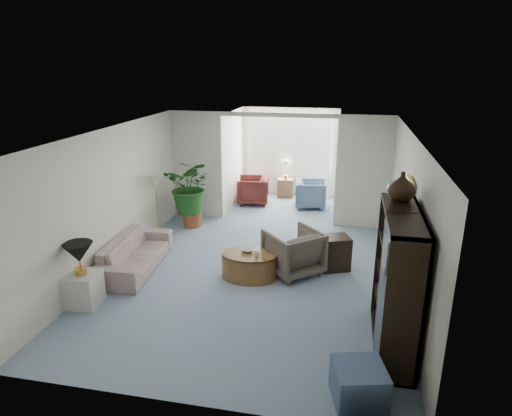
% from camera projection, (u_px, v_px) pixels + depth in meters
% --- Properties ---
extents(floor, '(6.00, 6.00, 0.00)m').
position_uv_depth(floor, '(249.00, 279.00, 7.67)').
color(floor, '#879BB3').
rests_on(floor, ground).
extents(sunroom_floor, '(2.60, 2.60, 0.00)m').
position_uv_depth(sunroom_floor, '(283.00, 207.00, 11.49)').
color(sunroom_floor, '#879BB3').
rests_on(sunroom_floor, ground).
extents(back_pier_left, '(1.20, 0.12, 2.50)m').
position_uv_depth(back_pier_left, '(197.00, 165.00, 10.43)').
color(back_pier_left, silver).
rests_on(back_pier_left, ground).
extents(back_pier_right, '(1.20, 0.12, 2.50)m').
position_uv_depth(back_pier_right, '(364.00, 173.00, 9.71)').
color(back_pier_right, silver).
rests_on(back_pier_right, ground).
extents(back_header, '(2.60, 0.12, 0.10)m').
position_uv_depth(back_header, '(278.00, 115.00, 9.70)').
color(back_header, silver).
rests_on(back_header, back_pier_left).
extents(window_pane, '(2.20, 0.02, 1.50)m').
position_uv_depth(window_pane, '(290.00, 145.00, 12.05)').
color(window_pane, white).
extents(window_blinds, '(2.20, 0.02, 1.50)m').
position_uv_depth(window_blinds, '(290.00, 146.00, 12.03)').
color(window_blinds, white).
extents(framed_picture, '(0.04, 0.50, 0.40)m').
position_uv_depth(framed_picture, '(410.00, 194.00, 6.58)').
color(framed_picture, beige).
extents(sofa, '(0.92, 2.02, 0.58)m').
position_uv_depth(sofa, '(135.00, 253.00, 8.02)').
color(sofa, beige).
rests_on(sofa, ground).
extents(end_table, '(0.51, 0.51, 0.52)m').
position_uv_depth(end_table, '(83.00, 289.00, 6.81)').
color(end_table, silver).
rests_on(end_table, ground).
extents(table_lamp, '(0.44, 0.44, 0.30)m').
position_uv_depth(table_lamp, '(78.00, 253.00, 6.62)').
color(table_lamp, black).
rests_on(table_lamp, end_table).
extents(floor_lamp, '(0.36, 0.36, 0.28)m').
position_uv_depth(floor_lamp, '(155.00, 181.00, 9.07)').
color(floor_lamp, beige).
rests_on(floor_lamp, ground).
extents(coffee_table, '(0.98, 0.98, 0.45)m').
position_uv_depth(coffee_table, '(249.00, 266.00, 7.67)').
color(coffee_table, brown).
rests_on(coffee_table, ground).
extents(coffee_bowl, '(0.24, 0.24, 0.06)m').
position_uv_depth(coffee_bowl, '(247.00, 250.00, 7.69)').
color(coffee_bowl, silver).
rests_on(coffee_bowl, coffee_table).
extents(coffee_cup, '(0.10, 0.10, 0.09)m').
position_uv_depth(coffee_cup, '(256.00, 255.00, 7.46)').
color(coffee_cup, beige).
rests_on(coffee_cup, coffee_table).
extents(wingback_chair, '(1.21, 1.22, 0.80)m').
position_uv_depth(wingback_chair, '(293.00, 252.00, 7.81)').
color(wingback_chair, '#676051').
rests_on(wingback_chair, ground).
extents(side_table_dark, '(0.63, 0.57, 0.62)m').
position_uv_depth(side_table_dark, '(334.00, 253.00, 7.99)').
color(side_table_dark, black).
rests_on(side_table_dark, ground).
extents(entertainment_cabinet, '(0.44, 1.66, 1.85)m').
position_uv_depth(entertainment_cabinet, '(397.00, 282.00, 5.62)').
color(entertainment_cabinet, black).
rests_on(entertainment_cabinet, ground).
extents(cabinet_urn, '(0.36, 0.36, 0.38)m').
position_uv_depth(cabinet_urn, '(402.00, 186.00, 5.74)').
color(cabinet_urn, black).
rests_on(cabinet_urn, entertainment_cabinet).
extents(ottoman, '(0.66, 0.66, 0.44)m').
position_uv_depth(ottoman, '(359.00, 384.00, 4.87)').
color(ottoman, '#4A627F').
rests_on(ottoman, ground).
extents(plant_pot, '(0.40, 0.40, 0.32)m').
position_uv_depth(plant_pot, '(192.00, 219.00, 10.11)').
color(plant_pot, brown).
rests_on(plant_pot, ground).
extents(house_plant, '(1.11, 0.96, 1.24)m').
position_uv_depth(house_plant, '(191.00, 186.00, 9.86)').
color(house_plant, '#1D521C').
rests_on(house_plant, plant_pot).
extents(sunroom_chair_blue, '(0.86, 0.84, 0.70)m').
position_uv_depth(sunroom_chair_blue, '(310.00, 194.00, 11.37)').
color(sunroom_chair_blue, '#4A627F').
rests_on(sunroom_chair_blue, ground).
extents(sunroom_chair_maroon, '(0.87, 0.85, 0.71)m').
position_uv_depth(sunroom_chair_maroon, '(253.00, 190.00, 11.66)').
color(sunroom_chair_maroon, '#5D231F').
rests_on(sunroom_chair_maroon, ground).
extents(sunroom_table, '(0.46, 0.38, 0.51)m').
position_uv_depth(sunroom_table, '(285.00, 188.00, 12.24)').
color(sunroom_table, brown).
rests_on(sunroom_table, ground).
extents(shelf_clutter, '(0.30, 0.93, 0.61)m').
position_uv_depth(shelf_clutter, '(393.00, 296.00, 5.56)').
color(shelf_clutter, '#413F3D').
rests_on(shelf_clutter, entertainment_cabinet).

